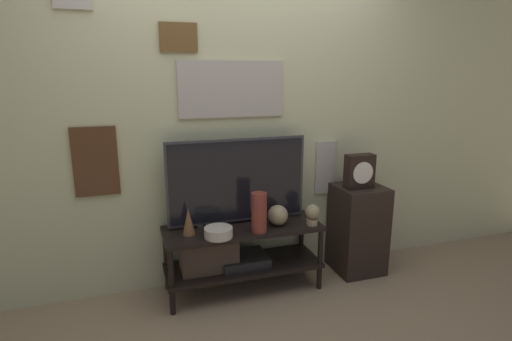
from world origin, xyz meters
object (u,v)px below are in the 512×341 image
television (237,181)px  vase_wide_bowl (218,232)px  decorative_bust (312,214)px  vase_slim_bronze (189,221)px  vase_tall_ceramic (259,213)px  vase_round_glass (278,215)px  mantel_clock (360,171)px

television → vase_wide_bowl: (-0.20, -0.22, -0.30)m
television → decorative_bust: 0.62m
vase_slim_bronze → television: bearing=16.0°
television → decorative_bust: size_ratio=6.56×
television → vase_tall_ceramic: television is taller
television → vase_round_glass: (0.28, -0.13, -0.26)m
television → decorative_bust: television is taller
decorative_bust → vase_tall_ceramic: bearing=-179.1°
vase_round_glass → vase_slim_bronze: vase_slim_bronze is taller
vase_round_glass → mantel_clock: 0.75m
vase_slim_bronze → mantel_clock: size_ratio=0.71×
vase_tall_ceramic → decorative_bust: size_ratio=1.82×
vase_wide_bowl → decorative_bust: decorative_bust is taller
vase_wide_bowl → mantel_clock: bearing=5.5°
decorative_bust → mantel_clock: 0.54m
vase_tall_ceramic → vase_wide_bowl: bearing=-180.0°
television → vase_tall_ceramic: bearing=-66.1°
mantel_clock → vase_slim_bronze: bearing=-179.9°
vase_slim_bronze → mantel_clock: 1.39m
vase_tall_ceramic → decorative_bust: 0.43m
vase_wide_bowl → vase_tall_ceramic: size_ratio=0.68×
television → vase_wide_bowl: size_ratio=5.29×
decorative_bust → vase_round_glass: bearing=161.6°
vase_tall_ceramic → television: bearing=113.9°
vase_wide_bowl → mantel_clock: 1.23m
television → decorative_bust: bearing=-22.4°
vase_slim_bronze → decorative_bust: vase_slim_bronze is taller
vase_tall_ceramic → decorative_bust: bearing=0.9°
mantel_clock → vase_round_glass: bearing=-178.0°
vase_slim_bronze → vase_round_glass: bearing=-1.9°
vase_wide_bowl → vase_slim_bronze: vase_slim_bronze is taller
vase_wide_bowl → television: bearing=47.9°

